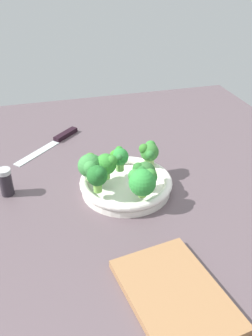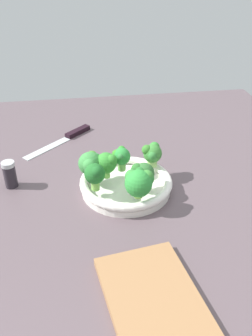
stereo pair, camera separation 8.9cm
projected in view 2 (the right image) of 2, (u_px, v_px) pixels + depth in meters
The scene contains 12 objects.
ground_plane at pixel (114, 189), 95.08cm from camera, with size 130.00×130.00×2.50cm, color #5A4B51.
bowl at pixel (126, 184), 91.45cm from camera, with size 23.43×23.43×3.73cm.
broccoli_floret_0 at pixel (143, 173), 86.11cm from camera, with size 5.09×5.65×5.89cm.
broccoli_floret_1 at pixel (139, 182), 82.05cm from camera, with size 6.58×6.95×6.90cm.
broccoli_floret_2 at pixel (91, 163), 88.78cm from camera, with size 7.52×5.84×6.92cm.
broccoli_floret_3 at pixel (121, 157), 91.88cm from camera, with size 5.03×4.71×6.24cm.
broccoli_floret_4 at pixel (106, 163), 88.79cm from camera, with size 5.26×5.40×6.73cm.
broccoli_floret_5 at pixel (152, 153), 93.76cm from camera, with size 5.67×5.37×6.21cm.
broccoli_floret_6 at pixel (95, 174), 84.11cm from camera, with size 5.45×4.94×7.03cm.
knife at pixel (67, 137), 116.76cm from camera, with size 19.83×21.15×1.50cm.
cutting_board at pixel (153, 298), 63.25cm from camera, with size 23.03×15.87×1.60cm, color #9F7047.
pepper_shaker at pixel (10, 174), 92.13cm from camera, with size 3.37×3.37×7.26cm.
Camera 2 is at (-77.45, 8.78, 53.57)cm, focal length 38.54 mm.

